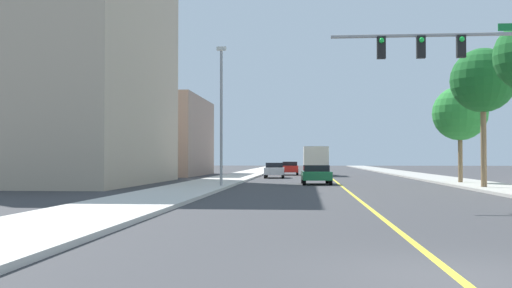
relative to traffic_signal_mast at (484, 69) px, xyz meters
name	(u,v)px	position (x,y,z in m)	size (l,w,h in m)	color
ground	(333,179)	(-4.40, 28.30, -5.08)	(192.00, 192.00, 0.00)	#38383A
sidewalk_left	(232,178)	(-13.10, 28.30, -5.01)	(3.85, 168.00, 0.15)	beige
sidewalk_right	(436,178)	(4.29, 28.30, -5.01)	(3.85, 168.00, 0.15)	#9E9B93
lane_marking_center	(333,179)	(-4.40, 28.30, -5.08)	(0.16, 144.00, 0.01)	yellow
building_left_near	(73,61)	(-22.85, 17.12, 3.48)	(10.94, 18.12, 17.14)	tan
building_left_far	(150,137)	(-22.98, 38.03, -1.05)	(11.19, 15.02, 8.07)	gray
traffic_signal_mast	(484,69)	(0.00, 0.00, 0.00)	(8.54, 0.36, 6.64)	gray
street_lamp	(221,109)	(-11.67, 12.19, -0.37)	(0.56, 0.28, 8.27)	gray
palm_mid	(483,81)	(3.36, 11.69, 1.05)	(3.63, 3.63, 7.85)	brown
palm_far	(460,114)	(3.75, 18.36, -0.29)	(3.68, 3.68, 6.51)	brown
car_silver	(274,170)	(-9.51, 30.69, -4.37)	(1.86, 4.00, 1.37)	#BCBCC1
car_red	(290,168)	(-8.37, 40.30, -4.33)	(1.78, 4.06, 1.42)	red
car_green	(316,174)	(-5.97, 17.62, -4.39)	(2.07, 3.98, 1.30)	#196638
delivery_truck	(315,160)	(-5.72, 38.24, -3.50)	(2.51, 7.56, 2.94)	silver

